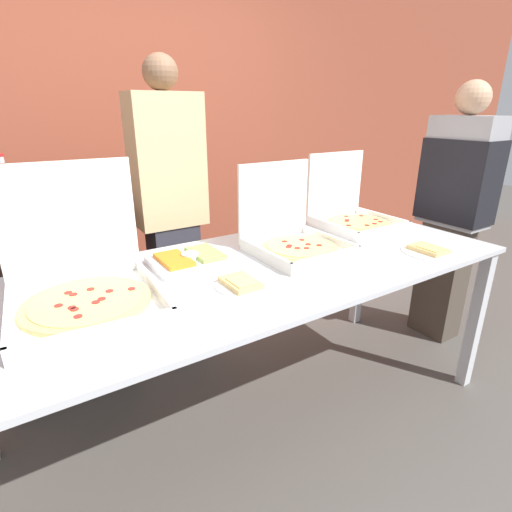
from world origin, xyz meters
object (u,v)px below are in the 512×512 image
(pizza_box_near_right, at_px, (352,214))
(paper_plate_front_right, at_px, (428,250))
(soda_bottle, at_px, (6,186))
(person_server_vest, at_px, (455,203))
(pizza_box_near_left, at_px, (82,282))
(person_guest_plaid, at_px, (171,212))
(pizza_box_far_left, at_px, (293,236))
(paper_plate_front_center, at_px, (241,283))
(veggie_tray, at_px, (190,260))

(pizza_box_near_right, bearing_deg, paper_plate_front_right, -91.08)
(pizza_box_near_right, bearing_deg, soda_bottle, 157.84)
(paper_plate_front_right, bearing_deg, person_server_vest, 24.45)
(pizza_box_near_left, height_order, soda_bottle, pizza_box_near_left)
(person_guest_plaid, height_order, person_server_vest, person_guest_plaid)
(pizza_box_far_left, relative_size, person_guest_plaid, 0.24)
(pizza_box_far_left, distance_m, soda_bottle, 1.47)
(paper_plate_front_center, bearing_deg, veggie_tray, 102.02)
(pizza_box_near_right, distance_m, person_server_vest, 0.73)
(pizza_box_far_left, bearing_deg, person_server_vest, -2.61)
(pizza_box_near_right, height_order, paper_plate_front_right, pizza_box_near_right)
(pizza_box_near_right, xyz_separation_m, person_guest_plaid, (-0.92, 0.58, 0.01))
(pizza_box_near_right, bearing_deg, person_guest_plaid, 148.46)
(pizza_box_far_left, bearing_deg, person_guest_plaid, 115.13)
(pizza_box_near_right, bearing_deg, pizza_box_far_left, -163.86)
(soda_bottle, bearing_deg, pizza_box_near_right, -23.16)
(person_server_vest, bearing_deg, pizza_box_far_left, 87.24)
(pizza_box_far_left, xyz_separation_m, pizza_box_near_left, (-0.99, -0.04, 0.01))
(pizza_box_near_right, bearing_deg, person_server_vest, -16.20)
(pizza_box_near_right, bearing_deg, pizza_box_near_left, -171.74)
(paper_plate_front_center, relative_size, person_guest_plaid, 0.12)
(pizza_box_near_right, relative_size, person_guest_plaid, 0.25)
(pizza_box_far_left, height_order, pizza_box_near_left, pizza_box_near_left)
(soda_bottle, xyz_separation_m, person_server_vest, (2.42, -0.95, -0.21))
(pizza_box_far_left, xyz_separation_m, pizza_box_near_right, (0.57, 0.15, 0.00))
(soda_bottle, distance_m, person_server_vest, 2.60)
(veggie_tray, bearing_deg, paper_plate_front_center, -77.98)
(paper_plate_front_center, height_order, veggie_tray, veggie_tray)
(paper_plate_front_center, bearing_deg, person_server_vest, 5.53)
(person_server_vest, bearing_deg, person_guest_plaid, 63.63)
(veggie_tray, height_order, person_guest_plaid, person_guest_plaid)
(pizza_box_near_right, relative_size, person_server_vest, 0.27)
(person_guest_plaid, bearing_deg, soda_bottle, -10.64)
(paper_plate_front_right, bearing_deg, pizza_box_near_left, 167.47)
(paper_plate_front_right, bearing_deg, pizza_box_far_left, 144.92)
(pizza_box_far_left, relative_size, pizza_box_near_right, 0.98)
(pizza_box_near_left, height_order, person_server_vest, person_server_vest)
(pizza_box_near_left, distance_m, paper_plate_front_center, 0.59)
(paper_plate_front_center, height_order, person_server_vest, person_server_vest)
(pizza_box_near_right, xyz_separation_m, veggie_tray, (-1.08, -0.05, -0.05))
(soda_bottle, bearing_deg, paper_plate_front_right, -36.94)
(paper_plate_front_right, relative_size, soda_bottle, 0.92)
(pizza_box_near_right, distance_m, veggie_tray, 1.08)
(pizza_box_near_left, bearing_deg, pizza_box_near_right, 11.03)
(veggie_tray, bearing_deg, soda_bottle, 129.18)
(person_server_vest, bearing_deg, pizza_box_near_left, 89.58)
(pizza_box_near_left, bearing_deg, veggie_tray, 20.88)
(soda_bottle, xyz_separation_m, person_guest_plaid, (0.80, -0.15, -0.21))
(pizza_box_far_left, distance_m, veggie_tray, 0.52)
(paper_plate_front_right, bearing_deg, veggie_tray, 155.07)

